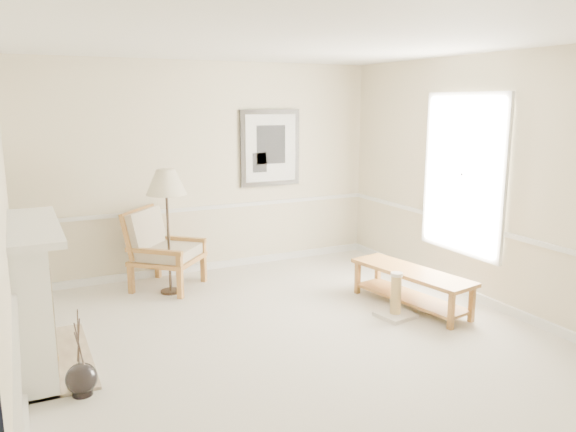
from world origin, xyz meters
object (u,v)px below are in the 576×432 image
(armchair, at_px, (159,246))
(floor_vase, at_px, (82,379))
(floor_lamp, at_px, (166,186))
(scratching_post, at_px, (396,303))
(bench, at_px, (411,282))

(armchair, bearing_deg, floor_vase, -164.49)
(armchair, relative_size, floor_lamp, 0.72)
(armchair, bearing_deg, floor_lamp, -126.47)
(floor_vase, height_order, armchair, armchair)
(armchair, relative_size, scratching_post, 2.18)
(floor_vase, bearing_deg, armchair, 63.30)
(armchair, xyz_separation_m, bench, (2.46, -2.01, -0.25))
(floor_lamp, height_order, bench, floor_lamp)
(floor_lamp, bearing_deg, scratching_post, -43.18)
(armchair, distance_m, bench, 3.18)
(floor_vase, xyz_separation_m, bench, (3.69, 0.45, 0.16))
(bench, xyz_separation_m, scratching_post, (-0.36, -0.19, -0.13))
(floor_vase, bearing_deg, scratching_post, 4.42)
(floor_vase, relative_size, armchair, 0.67)
(floor_vase, xyz_separation_m, armchair, (1.24, 2.46, 0.41))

